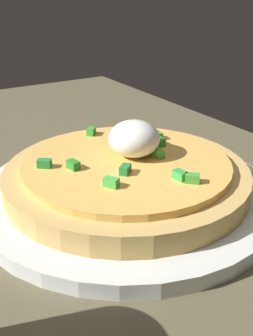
# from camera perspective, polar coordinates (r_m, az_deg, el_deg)

# --- Properties ---
(dining_table) EXTENTS (1.15, 0.71, 0.03)m
(dining_table) POSITION_cam_1_polar(r_m,az_deg,el_deg) (0.35, -8.94, -14.05)
(dining_table) COLOR brown
(dining_table) RESTS_ON ground
(plate) EXTENTS (0.30, 0.30, 0.01)m
(plate) POSITION_cam_1_polar(r_m,az_deg,el_deg) (0.42, 0.00, -3.38)
(plate) COLOR silver
(plate) RESTS_ON dining_table
(pizza) EXTENTS (0.24, 0.24, 0.06)m
(pizza) POSITION_cam_1_polar(r_m,az_deg,el_deg) (0.41, 0.06, -0.55)
(pizza) COLOR tan
(pizza) RESTS_ON plate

